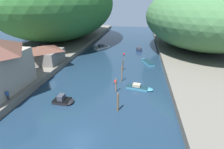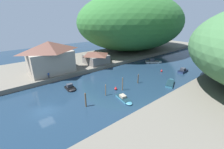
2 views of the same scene
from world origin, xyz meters
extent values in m
plane|color=#192D42|center=(0.00, 30.00, 0.00)|extent=(130.00, 130.00, 0.00)
cube|color=#666056|center=(-22.73, 30.00, 0.58)|extent=(22.00, 120.00, 1.17)
cube|color=#666056|center=(22.73, 30.00, 0.58)|extent=(22.00, 120.00, 1.17)
ellipsoid|color=#2D662D|center=(-23.83, 48.26, 13.66)|extent=(38.74, 54.24, 24.98)
ellipsoid|color=#3D6B3D|center=(23.83, 43.29, 10.43)|extent=(33.30, 46.62, 18.53)
cube|color=slate|center=(-15.91, 21.84, 2.61)|extent=(7.11, 6.82, 2.88)
pyramid|color=brown|center=(-15.91, 21.84, 4.61)|extent=(7.68, 7.36, 1.12)
cube|color=black|center=(-5.37, 7.39, 0.25)|extent=(2.58, 1.95, 0.51)
ellipsoid|color=black|center=(-4.11, 7.35, 0.25)|extent=(1.32, 1.81, 0.51)
cube|color=black|center=(-5.37, 7.39, 0.52)|extent=(2.63, 1.98, 0.03)
cube|color=#333842|center=(-5.45, 7.39, 0.91)|extent=(0.93, 1.33, 0.81)
cube|color=navy|center=(5.77, 39.62, 0.30)|extent=(1.94, 3.77, 0.59)
ellipsoid|color=navy|center=(5.65, 41.46, 0.30)|extent=(1.75, 1.93, 0.59)
cube|color=black|center=(5.77, 39.62, 0.61)|extent=(1.98, 3.85, 0.03)
cube|color=#333842|center=(5.77, 39.51, 0.98)|extent=(1.28, 1.36, 0.78)
cube|color=teal|center=(8.34, 28.09, 0.30)|extent=(3.30, 4.69, 0.59)
ellipsoid|color=teal|center=(7.43, 30.10, 0.30)|extent=(2.32, 2.65, 0.59)
cube|color=#132A33|center=(8.34, 28.09, 0.61)|extent=(3.37, 4.78, 0.03)
cube|color=teal|center=(6.07, 14.00, 0.21)|extent=(4.01, 2.08, 0.41)
ellipsoid|color=teal|center=(7.95, 13.67, 0.21)|extent=(2.12, 1.69, 0.41)
cube|color=#132A33|center=(6.07, 14.00, 0.43)|extent=(4.09, 2.13, 0.03)
cube|color=#9E937F|center=(5.95, 14.02, 0.67)|extent=(1.49, 1.23, 0.51)
cube|color=white|center=(-6.51, 40.57, 0.27)|extent=(4.54, 4.84, 0.55)
ellipsoid|color=white|center=(-4.94, 42.38, 0.27)|extent=(2.90, 2.96, 0.55)
cube|color=#525252|center=(-6.51, 40.57, 0.56)|extent=(4.63, 4.93, 0.03)
cube|color=#333842|center=(-6.61, 40.46, 0.99)|extent=(2.08, 2.12, 0.89)
cylinder|color=brown|center=(3.52, 6.63, 1.37)|extent=(0.30, 0.30, 2.74)
sphere|color=brown|center=(3.52, 6.63, 2.80)|extent=(0.27, 0.27, 0.27)
cylinder|color=brown|center=(2.45, 12.17, 1.25)|extent=(0.21, 0.21, 2.51)
sphere|color=brown|center=(2.45, 12.17, 2.55)|extent=(0.19, 0.19, 0.19)
cylinder|color=brown|center=(2.93, 16.71, 1.53)|extent=(0.23, 0.23, 3.05)
sphere|color=brown|center=(2.93, 16.71, 3.10)|extent=(0.21, 0.21, 0.21)
cylinder|color=#4C3D2D|center=(2.51, 22.56, 1.16)|extent=(0.26, 0.26, 2.33)
sphere|color=#4C3D2D|center=(2.51, 22.56, 2.38)|extent=(0.23, 0.23, 0.23)
sphere|color=red|center=(1.52, 34.60, 0.28)|extent=(0.55, 0.55, 0.55)
cone|color=red|center=(1.52, 34.60, 0.69)|extent=(0.28, 0.28, 0.28)
sphere|color=red|center=(1.87, 15.56, 0.31)|extent=(0.62, 0.62, 0.62)
cone|color=red|center=(1.87, 15.56, 0.77)|extent=(0.31, 0.31, 0.31)
cylinder|color=#282D3D|center=(-12.54, 4.84, 1.59)|extent=(0.13, 0.13, 0.85)
cylinder|color=#282D3D|center=(-12.47, 5.01, 1.59)|extent=(0.13, 0.13, 0.85)
cube|color=navy|center=(-12.51, 4.92, 2.33)|extent=(0.34, 0.43, 0.62)
sphere|color=beige|center=(-12.51, 4.92, 2.75)|extent=(0.22, 0.22, 0.22)
camera|label=1|loc=(6.20, -14.49, 14.76)|focal=28.00mm
camera|label=2|loc=(25.82, -4.99, 16.24)|focal=24.00mm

